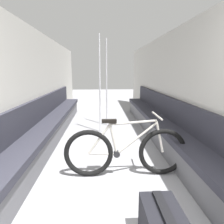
# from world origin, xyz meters

# --- Properties ---
(wall_left) EXTENTS (0.10, 9.84, 2.29)m
(wall_left) POSITION_xyz_m (-1.44, 3.32, 1.14)
(wall_left) COLOR beige
(wall_left) RESTS_ON ground
(wall_right) EXTENTS (0.10, 9.84, 2.29)m
(wall_right) POSITION_xyz_m (1.44, 3.32, 1.14)
(wall_right) COLOR beige
(wall_right) RESTS_ON ground
(bench_seat_row_left) EXTENTS (0.46, 5.80, 0.92)m
(bench_seat_row_left) POSITION_xyz_m (-1.19, 3.35, 0.30)
(bench_seat_row_left) COLOR #5B5B60
(bench_seat_row_left) RESTS_ON ground
(bench_seat_row_right) EXTENTS (0.46, 5.80, 0.92)m
(bench_seat_row_right) POSITION_xyz_m (1.19, 3.35, 0.30)
(bench_seat_row_right) COLOR #5B5B60
(bench_seat_row_right) RESTS_ON ground
(bicycle) EXTENTS (1.71, 0.46, 0.87)m
(bicycle) POSITION_xyz_m (0.25, 1.67, 0.36)
(bicycle) COLOR black
(bicycle) RESTS_ON ground
(grab_pole_near) EXTENTS (0.08, 0.08, 2.27)m
(grab_pole_near) POSITION_xyz_m (0.06, 4.35, 1.11)
(grab_pole_near) COLOR gray
(grab_pole_near) RESTS_ON ground
(grab_pole_far) EXTENTS (0.08, 0.08, 2.27)m
(grab_pole_far) POSITION_xyz_m (-0.12, 3.75, 1.11)
(grab_pole_far) COLOR gray
(grab_pole_far) RESTS_ON ground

